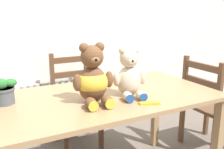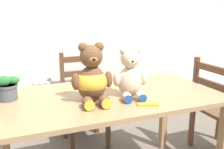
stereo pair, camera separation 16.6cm
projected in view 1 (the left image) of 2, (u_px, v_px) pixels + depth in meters
name	position (u px, v px, depth m)	size (l,w,h in m)	color
wall_back	(59.00, 17.00, 2.65)	(8.00, 0.04, 2.60)	silver
radiator	(58.00, 111.00, 2.80)	(0.75, 0.10, 0.62)	beige
dining_table	(108.00, 107.00, 1.80)	(1.56, 0.86, 0.78)	#9E7A51
wooden_chair_behind	(75.00, 102.00, 2.56)	(0.41, 0.40, 0.95)	brown
wooden_chair_side	(209.00, 105.00, 2.45)	(0.41, 0.46, 0.93)	brown
teddy_bear_left	(93.00, 79.00, 1.60)	(0.27, 0.29, 0.39)	brown
teddy_bear_right	(129.00, 75.00, 1.72)	(0.24, 0.26, 0.35)	beige
potted_plant	(4.00, 91.00, 1.58)	(0.15, 0.14, 0.17)	#4C5156
chocolate_bar	(150.00, 103.00, 1.59)	(0.13, 0.04, 0.01)	gold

